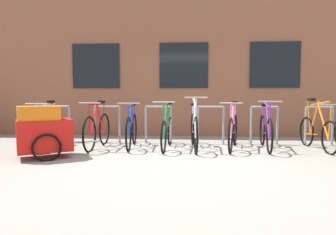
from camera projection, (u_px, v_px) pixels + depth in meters
The scene contains 12 objects.
ground_plane at pixel (180, 161), 5.10m from camera, with size 42.00×42.00×0.00m, color gray.
storefront_building at pixel (185, 48), 10.94m from camera, with size 28.00×5.78×5.62m.
bike_rack at pixel (184, 121), 6.95m from camera, with size 6.63×0.05×0.88m.
bicycle_pink at pixel (233, 130), 6.31m from camera, with size 0.54×1.71×1.01m.
bicycle_red at pixel (97, 129), 6.43m from camera, with size 0.44×1.69×1.02m.
bicycle_white at pixel (46, 129), 6.53m from camera, with size 0.44×1.70×1.02m.
bicycle_orange at pixel (317, 132), 6.19m from camera, with size 0.44×1.65×1.07m.
bicycle_blue at pixel (132, 129), 6.51m from camera, with size 0.44×1.69×0.98m.
bicycle_purple at pixel (266, 131), 6.28m from camera, with size 0.44×1.75×1.02m.
bicycle_silver at pixel (194, 130), 6.29m from camera, with size 0.44×1.83×1.10m.
bicycle_green at pixel (167, 131), 6.34m from camera, with size 0.44×1.67×1.01m.
bike_trailer at pixel (43, 131), 5.36m from camera, with size 1.40×1.02×0.94m.
Camera 1 is at (0.13, -5.03, 1.10)m, focal length 32.41 mm.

